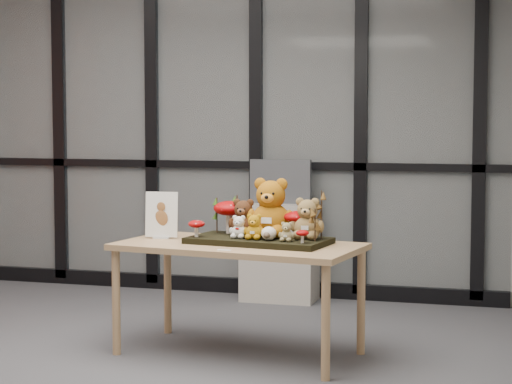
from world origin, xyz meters
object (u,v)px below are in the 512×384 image
(bear_tan_back, at_px, (307,216))
(bear_beige_small, at_px, (287,231))
(sign_holder, at_px, (161,217))
(mushroom_back_right, at_px, (297,223))
(mushroom_back_left, at_px, (230,215))
(bear_small_yellow, at_px, (254,225))
(bear_brown_medium, at_px, (244,215))
(plush_cream_hedgehog, at_px, (269,233))
(mushroom_front_left, at_px, (196,228))
(bear_pooh_yellow, at_px, (271,204))
(monitor, at_px, (280,182))
(bear_white_bow, at_px, (239,226))
(display_table, at_px, (239,255))
(mushroom_front_right, at_px, (302,236))
(diorama_tray, at_px, (259,241))
(cabinet, at_px, (280,252))

(bear_tan_back, xyz_separation_m, bear_beige_small, (-0.09, -0.14, -0.07))
(bear_tan_back, relative_size, sign_holder, 0.92)
(mushroom_back_right, bearing_deg, mushroom_back_left, 169.82)
(bear_beige_small, bearing_deg, sign_holder, 176.76)
(bear_small_yellow, height_order, mushroom_back_right, mushroom_back_right)
(bear_brown_medium, relative_size, sign_holder, 0.84)
(plush_cream_hedgehog, bearing_deg, sign_holder, 176.15)
(bear_small_yellow, height_order, mushroom_front_left, bear_small_yellow)
(bear_pooh_yellow, height_order, monitor, monitor)
(sign_holder, bearing_deg, plush_cream_hedgehog, -18.89)
(bear_white_bow, relative_size, mushroom_back_right, 0.86)
(bear_white_bow, bearing_deg, bear_small_yellow, -5.19)
(mushroom_front_left, bearing_deg, bear_pooh_yellow, 19.87)
(bear_tan_back, relative_size, bear_beige_small, 2.14)
(bear_white_bow, height_order, monitor, monitor)
(display_table, relative_size, mushroom_front_right, 18.31)
(display_table, height_order, mushroom_front_right, mushroom_front_right)
(plush_cream_hedgehog, bearing_deg, bear_white_bow, 175.96)
(diorama_tray, distance_m, plush_cream_hedgehog, 0.15)
(display_table, distance_m, bear_white_bow, 0.18)
(display_table, relative_size, monitor, 3.17)
(bear_white_bow, distance_m, mushroom_back_left, 0.24)
(bear_brown_medium, relative_size, bear_beige_small, 1.96)
(bear_brown_medium, bearing_deg, display_table, -78.94)
(bear_pooh_yellow, bearing_deg, bear_small_yellow, -100.91)
(bear_brown_medium, xyz_separation_m, bear_small_yellow, (0.12, -0.17, -0.04))
(bear_brown_medium, bearing_deg, bear_white_bow, -75.98)
(display_table, bearing_deg, bear_beige_small, -5.69)
(diorama_tray, bearing_deg, display_table, -153.43)
(bear_tan_back, bearing_deg, mushroom_back_left, 174.92)
(bear_brown_medium, bearing_deg, bear_pooh_yellow, 7.70)
(display_table, relative_size, diorama_tray, 1.85)
(diorama_tray, xyz_separation_m, bear_small_yellow, (-0.00, -0.08, 0.10))
(sign_holder, xyz_separation_m, monitor, (0.35, 1.60, 0.12))
(bear_tan_back, distance_m, bear_white_bow, 0.41)
(display_table, bearing_deg, mushroom_back_left, 130.18)
(mushroom_back_left, bearing_deg, display_table, -58.03)
(bear_beige_small, xyz_separation_m, mushroom_front_right, (0.11, -0.05, -0.02))
(diorama_tray, bearing_deg, bear_tan_back, 12.92)
(bear_beige_small, relative_size, mushroom_back_right, 0.71)
(bear_beige_small, relative_size, mushroom_front_left, 1.13)
(plush_cream_hedgehog, bearing_deg, mushroom_back_right, 61.48)
(diorama_tray, relative_size, mushroom_back_left, 3.72)
(bear_tan_back, distance_m, cabinet, 1.78)
(display_table, relative_size, bear_pooh_yellow, 3.92)
(mushroom_front_right, bearing_deg, diorama_tray, 151.75)
(bear_small_yellow, distance_m, mushroom_front_right, 0.32)
(bear_brown_medium, distance_m, mushroom_front_right, 0.50)
(display_table, xyz_separation_m, mushroom_front_left, (-0.26, -0.04, 0.16))
(bear_tan_back, relative_size, bear_small_yellow, 1.61)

